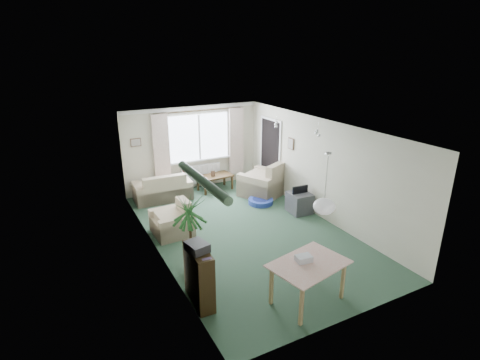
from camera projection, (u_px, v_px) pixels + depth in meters
name	position (u px, v px, depth m)	size (l,w,h in m)	color
ground	(246.00, 232.00, 8.46)	(6.50, 6.50, 0.00)	#2A4734
window	(199.00, 137.00, 10.74)	(1.80, 0.03, 1.30)	white
curtain_rod	(199.00, 111.00, 10.41)	(2.60, 0.03, 0.03)	black
curtain_left	(161.00, 151.00, 10.23)	(0.45, 0.08, 2.00)	beige
curtain_right	(236.00, 141.00, 11.23)	(0.45, 0.08, 2.00)	beige
radiator	(201.00, 174.00, 11.07)	(1.20, 0.10, 0.55)	white
doorway	(270.00, 155.00, 10.82)	(0.03, 0.95, 2.00)	black
pendant_lamp	(324.00, 206.00, 6.13)	(0.36, 0.36, 0.36)	white
tinsel_garland	(202.00, 181.00, 4.93)	(1.60, 1.60, 0.12)	#196626
bauble_cluster_a	(276.00, 123.00, 9.03)	(0.20, 0.20, 0.20)	silver
bauble_cluster_b	(318.00, 131.00, 8.16)	(0.20, 0.20, 0.20)	silver
wall_picture_back	(136.00, 142.00, 9.93)	(0.28, 0.03, 0.22)	brown
wall_picture_right	(291.00, 144.00, 9.80)	(0.03, 0.24, 0.30)	brown
sofa	(162.00, 186.00, 10.15)	(1.51, 0.80, 0.75)	#BBA38D
armchair_corner	(262.00, 179.00, 10.43)	(1.07, 1.02, 0.96)	beige
armchair_left	(172.00, 218.00, 8.26)	(0.84, 0.80, 0.75)	beige
coffee_table	(215.00, 183.00, 10.88)	(0.98, 0.55, 0.44)	black
photo_frame	(213.00, 174.00, 10.71)	(0.12, 0.02, 0.16)	brown
bookshelf	(199.00, 276.00, 5.99)	(0.26, 0.79, 0.97)	black
hifi_box	(197.00, 247.00, 5.76)	(0.28, 0.35, 0.14)	#333236
houseplant	(191.00, 235.00, 6.70)	(0.65, 0.65, 1.52)	#1B512A
dining_table	(308.00, 283.00, 6.05)	(1.11, 0.74, 0.69)	tan
gift_box	(304.00, 259.00, 5.96)	(0.25, 0.18, 0.12)	silver
tv_cube	(299.00, 203.00, 9.39)	(0.51, 0.56, 0.51)	#313236
pet_bed	(261.00, 201.00, 9.96)	(0.66, 0.66, 0.13)	navy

